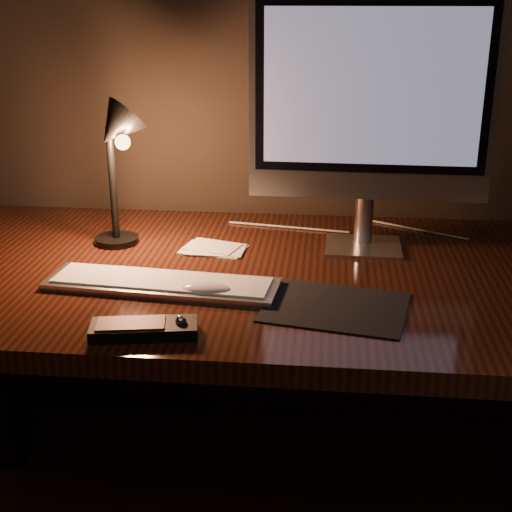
# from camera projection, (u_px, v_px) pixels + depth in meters

# --- Properties ---
(desk) EXTENTS (1.60, 0.75, 0.75)m
(desk) POSITION_uv_depth(u_px,v_px,m) (270.00, 314.00, 1.50)
(desk) COLOR #36160C
(desk) RESTS_ON ground
(monitor) EXTENTS (0.48, 0.14, 0.51)m
(monitor) POSITION_uv_depth(u_px,v_px,m) (371.00, 105.00, 1.40)
(monitor) COLOR silver
(monitor) RESTS_ON desk
(keyboard) EXTENTS (0.44, 0.16, 0.02)m
(keyboard) POSITION_uv_depth(u_px,v_px,m) (162.00, 283.00, 1.31)
(keyboard) COLOR silver
(keyboard) RESTS_ON desk
(mousepad) EXTENTS (0.27, 0.23, 0.00)m
(mousepad) POSITION_uv_depth(u_px,v_px,m) (336.00, 307.00, 1.22)
(mousepad) COLOR black
(mousepad) RESTS_ON desk
(mouse) EXTENTS (0.10, 0.05, 0.02)m
(mouse) POSITION_uv_depth(u_px,v_px,m) (206.00, 292.00, 1.27)
(mouse) COLOR white
(mouse) RESTS_ON desk
(media_remote) EXTENTS (0.18, 0.09, 0.03)m
(media_remote) POSITION_uv_depth(u_px,v_px,m) (144.00, 329.00, 1.12)
(media_remote) COLOR black
(media_remote) RESTS_ON desk
(papers) EXTENTS (0.15, 0.11, 0.01)m
(papers) POSITION_uv_depth(u_px,v_px,m) (213.00, 248.00, 1.50)
(papers) COLOR white
(papers) RESTS_ON desk
(desk_lamp) EXTENTS (0.16, 0.17, 0.32)m
(desk_lamp) POSITION_uv_depth(u_px,v_px,m) (116.00, 148.00, 1.44)
(desk_lamp) COLOR black
(desk_lamp) RESTS_ON desk
(cable) EXTENTS (0.51, 0.20, 0.00)m
(cable) POSITION_uv_depth(u_px,v_px,m) (350.00, 229.00, 1.62)
(cable) COLOR white
(cable) RESTS_ON desk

